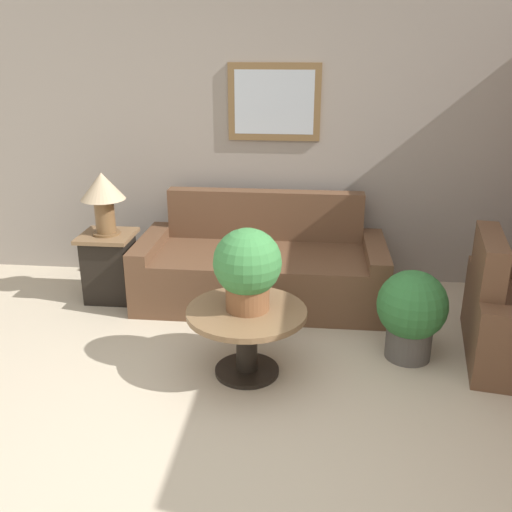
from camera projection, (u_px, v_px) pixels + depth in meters
name	position (u px, v px, depth m)	size (l,w,h in m)	color
ground_plane	(243.00, 461.00, 3.17)	(20.00, 20.00, 0.00)	#BCAD93
wall_back	(279.00, 144.00, 5.30)	(7.13, 0.09, 2.60)	gray
couch_main	(261.00, 269.00, 5.09)	(2.16, 0.96, 0.92)	brown
coffee_table	(247.00, 327.00, 3.91)	(0.82, 0.82, 0.49)	black
side_table	(110.00, 266.00, 5.11)	(0.46, 0.46, 0.61)	black
table_lamp	(103.00, 193.00, 4.88)	(0.38, 0.38, 0.55)	brown
potted_plant_on_table	(247.00, 267.00, 3.77)	(0.46, 0.46, 0.57)	brown
potted_plant_floor	(412.00, 311.00, 4.10)	(0.51, 0.51, 0.68)	#4C4742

